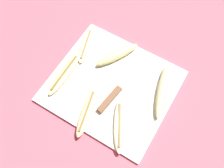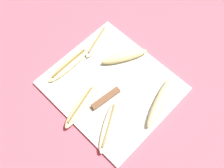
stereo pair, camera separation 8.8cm
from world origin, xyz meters
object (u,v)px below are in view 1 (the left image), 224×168
Objects in this scene: banana_ripe_center at (87,112)px; banana_bright_far at (120,126)px; knife at (113,96)px; banana_mellow_near at (162,91)px; banana_spotted_left at (65,74)px; banana_golden_short at (117,55)px; banana_pale_long at (86,45)px.

banana_bright_far is at bearing 7.95° from banana_ripe_center.
knife is 1.14× the size of banana_mellow_near.
knife is 1.20× the size of banana_spotted_left.
banana_bright_far is at bearing -109.68° from banana_mellow_near.
banana_bright_far is 0.11m from banana_ripe_center.
banana_bright_far is 0.26m from banana_golden_short.
banana_pale_long is at bearing 142.38° from banana_bright_far.
banana_mellow_near reaches higher than banana_spotted_left.
banana_spotted_left is 1.15× the size of banana_golden_short.
banana_mellow_near is at bearing -12.08° from banana_golden_short.
banana_spotted_left is (-0.14, 0.08, -0.00)m from banana_ripe_center.
banana_golden_short reaches higher than banana_ripe_center.
banana_bright_far is at bearing -57.77° from banana_golden_short.
banana_ripe_center is 1.08× the size of banana_golden_short.
banana_pale_long is 0.97× the size of banana_golden_short.
banana_ripe_center is at bearing -84.10° from banana_golden_short.
banana_mellow_near is at bearing 47.35° from banana_ripe_center.
knife is at bearing -144.14° from banana_mellow_near.
banana_spotted_left is at bearing -160.47° from banana_mellow_near.
knife is 0.22m from banana_pale_long.
banana_pale_long is at bearing 154.88° from knife.
banana_ripe_center is 0.26m from banana_pale_long.
banana_ripe_center is at bearing -28.40° from banana_spotted_left.
banana_mellow_near reaches higher than banana_pale_long.
banana_golden_short is at bearing 95.90° from banana_ripe_center.
banana_ripe_center is at bearing -172.05° from banana_bright_far.
banana_golden_short is at bearing 123.02° from knife.
knife is 1.31× the size of banana_bright_far.
banana_bright_far is 0.92× the size of banana_spotted_left.
banana_bright_far is 1.06× the size of banana_golden_short.
banana_spotted_left is at bearing 151.60° from banana_ripe_center.
banana_spotted_left is 1.18× the size of banana_pale_long.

